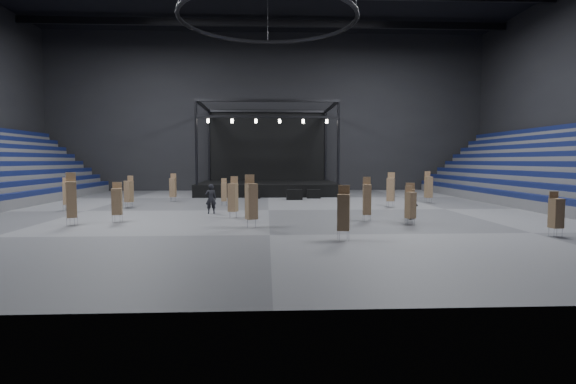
{
  "coord_description": "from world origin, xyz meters",
  "views": [
    {
      "loc": [
        -0.14,
        -31.07,
        3.44
      ],
      "look_at": [
        1.26,
        -2.0,
        1.4
      ],
      "focal_mm": 28.0,
      "sensor_mm": 36.0,
      "label": 1
    }
  ],
  "objects_px": {
    "chair_stack_6": "(367,199)",
    "chair_stack_9": "(410,202)",
    "flight_case_mid": "(294,195)",
    "chair_stack_4": "(556,213)",
    "stage": "(268,180)",
    "chair_stack_2": "(224,191)",
    "chair_stack_0": "(410,204)",
    "crew_member": "(411,204)",
    "chair_stack_11": "(66,193)",
    "chair_stack_3": "(428,187)",
    "chair_stack_14": "(129,191)",
    "chair_stack_10": "(173,187)",
    "chair_stack_8": "(233,197)",
    "man_center": "(211,199)",
    "chair_stack_1": "(71,199)",
    "chair_stack_13": "(391,189)",
    "chair_stack_7": "(117,201)",
    "chair_stack_5": "(344,211)",
    "flight_case_right": "(314,194)",
    "chair_stack_12": "(251,200)",
    "flight_case_left": "(254,195)"
  },
  "relations": [
    {
      "from": "chair_stack_6",
      "to": "chair_stack_9",
      "type": "distance_m",
      "value": 2.37
    },
    {
      "from": "flight_case_mid",
      "to": "chair_stack_4",
      "type": "height_order",
      "value": "chair_stack_4"
    },
    {
      "from": "stage",
      "to": "chair_stack_2",
      "type": "xyz_separation_m",
      "value": [
        -3.38,
        -13.01,
        -0.36
      ]
    },
    {
      "from": "chair_stack_0",
      "to": "crew_member",
      "type": "bearing_deg",
      "value": 46.64
    },
    {
      "from": "chair_stack_11",
      "to": "stage",
      "type": "bearing_deg",
      "value": 26.44
    },
    {
      "from": "chair_stack_3",
      "to": "chair_stack_14",
      "type": "xyz_separation_m",
      "value": [
        -23.27,
        -2.61,
        -0.11
      ]
    },
    {
      "from": "chair_stack_3",
      "to": "crew_member",
      "type": "xyz_separation_m",
      "value": [
        -4.67,
        -10.0,
        -0.45
      ]
    },
    {
      "from": "chair_stack_3",
      "to": "chair_stack_4",
      "type": "bearing_deg",
      "value": -99.04
    },
    {
      "from": "chair_stack_10",
      "to": "chair_stack_14",
      "type": "distance_m",
      "value": 5.06
    },
    {
      "from": "flight_case_mid",
      "to": "chair_stack_8",
      "type": "bearing_deg",
      "value": -109.78
    },
    {
      "from": "flight_case_mid",
      "to": "man_center",
      "type": "relative_size",
      "value": 0.71
    },
    {
      "from": "flight_case_mid",
      "to": "chair_stack_2",
      "type": "bearing_deg",
      "value": -139.28
    },
    {
      "from": "flight_case_mid",
      "to": "chair_stack_1",
      "type": "relative_size",
      "value": 0.48
    },
    {
      "from": "chair_stack_4",
      "to": "crew_member",
      "type": "distance_m",
      "value": 7.82
    },
    {
      "from": "flight_case_mid",
      "to": "chair_stack_11",
      "type": "relative_size",
      "value": 0.6
    },
    {
      "from": "chair_stack_9",
      "to": "chair_stack_13",
      "type": "xyz_separation_m",
      "value": [
        1.3,
        8.47,
        0.16
      ]
    },
    {
      "from": "stage",
      "to": "chair_stack_7",
      "type": "distance_m",
      "value": 23.64
    },
    {
      "from": "chair_stack_13",
      "to": "man_center",
      "type": "bearing_deg",
      "value": -140.16
    },
    {
      "from": "chair_stack_8",
      "to": "chair_stack_13",
      "type": "distance_m",
      "value": 12.65
    },
    {
      "from": "chair_stack_3",
      "to": "chair_stack_10",
      "type": "distance_m",
      "value": 21.1
    },
    {
      "from": "flight_case_mid",
      "to": "chair_stack_5",
      "type": "xyz_separation_m",
      "value": [
        0.86,
        -20.11,
        0.8
      ]
    },
    {
      "from": "chair_stack_9",
      "to": "crew_member",
      "type": "bearing_deg",
      "value": 88.13
    },
    {
      "from": "chair_stack_5",
      "to": "chair_stack_1",
      "type": "bearing_deg",
      "value": 172.78
    },
    {
      "from": "crew_member",
      "to": "chair_stack_5",
      "type": "bearing_deg",
      "value": 140.26
    },
    {
      "from": "chair_stack_1",
      "to": "chair_stack_6",
      "type": "xyz_separation_m",
      "value": [
        16.02,
        0.96,
        -0.16
      ]
    },
    {
      "from": "chair_stack_8",
      "to": "chair_stack_14",
      "type": "height_order",
      "value": "chair_stack_8"
    },
    {
      "from": "flight_case_right",
      "to": "chair_stack_11",
      "type": "xyz_separation_m",
      "value": [
        -18.17,
        -9.0,
        0.79
      ]
    },
    {
      "from": "chair_stack_0",
      "to": "chair_stack_5",
      "type": "distance_m",
      "value": 6.19
    },
    {
      "from": "chair_stack_2",
      "to": "chair_stack_12",
      "type": "bearing_deg",
      "value": -81.91
    },
    {
      "from": "chair_stack_4",
      "to": "chair_stack_9",
      "type": "distance_m",
      "value": 7.0
    },
    {
      "from": "chair_stack_12",
      "to": "chair_stack_1",
      "type": "bearing_deg",
      "value": 148.54
    },
    {
      "from": "chair_stack_0",
      "to": "chair_stack_13",
      "type": "bearing_deg",
      "value": 56.85
    },
    {
      "from": "chair_stack_8",
      "to": "chair_stack_12",
      "type": "xyz_separation_m",
      "value": [
        1.22,
        -3.84,
        0.11
      ]
    },
    {
      "from": "chair_stack_0",
      "to": "chair_stack_8",
      "type": "bearing_deg",
      "value": 137.16
    },
    {
      "from": "flight_case_right",
      "to": "crew_member",
      "type": "xyz_separation_m",
      "value": [
        4.22,
        -14.81,
        0.48
      ]
    },
    {
      "from": "chair_stack_0",
      "to": "chair_stack_3",
      "type": "distance_m",
      "value": 13.59
    },
    {
      "from": "chair_stack_0",
      "to": "chair_stack_6",
      "type": "bearing_deg",
      "value": 116.53
    },
    {
      "from": "flight_case_left",
      "to": "crew_member",
      "type": "relative_size",
      "value": 0.6
    },
    {
      "from": "chair_stack_1",
      "to": "chair_stack_10",
      "type": "bearing_deg",
      "value": 57.37
    },
    {
      "from": "chair_stack_0",
      "to": "chair_stack_7",
      "type": "distance_m",
      "value": 16.07
    },
    {
      "from": "chair_stack_4",
      "to": "chair_stack_9",
      "type": "xyz_separation_m",
      "value": [
        -5.18,
        4.71,
        0.08
      ]
    },
    {
      "from": "chair_stack_1",
      "to": "crew_member",
      "type": "bearing_deg",
      "value": -16.97
    },
    {
      "from": "chair_stack_5",
      "to": "man_center",
      "type": "bearing_deg",
      "value": 137.65
    },
    {
      "from": "flight_case_right",
      "to": "chair_stack_8",
      "type": "height_order",
      "value": "chair_stack_8"
    },
    {
      "from": "flight_case_right",
      "to": "chair_stack_3",
      "type": "distance_m",
      "value": 10.15
    },
    {
      "from": "chair_stack_10",
      "to": "chair_stack_2",
      "type": "bearing_deg",
      "value": -33.74
    },
    {
      "from": "chair_stack_10",
      "to": "chair_stack_12",
      "type": "distance_m",
      "value": 16.41
    },
    {
      "from": "chair_stack_6",
      "to": "chair_stack_11",
      "type": "height_order",
      "value": "chair_stack_6"
    },
    {
      "from": "stage",
      "to": "flight_case_mid",
      "type": "relative_size",
      "value": 10.26
    },
    {
      "from": "chair_stack_1",
      "to": "chair_stack_14",
      "type": "height_order",
      "value": "chair_stack_1"
    }
  ]
}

